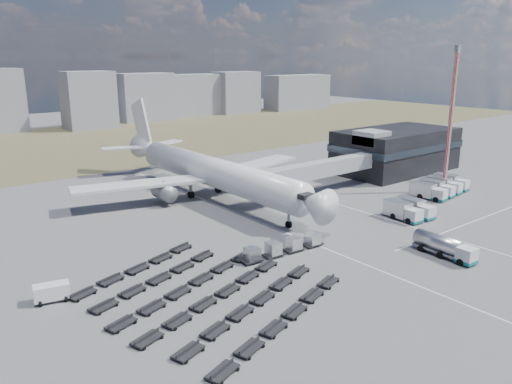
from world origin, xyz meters
TOP-DOWN VIEW (x-y plane):
  - ground at (0.00, 0.00)m, footprint 420.00×420.00m
  - grass_strip at (0.00, 110.00)m, footprint 420.00×90.00m
  - lane_markings at (9.77, 3.00)m, footprint 47.12×110.00m
  - terminal at (47.77, 23.96)m, footprint 30.40×16.40m
  - jet_bridge at (15.90, 20.42)m, footprint 30.30×3.80m
  - airliner at (0.00, 32.38)m, footprint 51.59×64.53m
  - skyline at (-4.53, 152.12)m, footprint 322.19×27.61m
  - fuel_tanker at (8.70, -13.32)m, footprint 2.70×9.09m
  - pushback_tug at (-4.00, 2.45)m, footprint 2.85×1.63m
  - utility_van at (-37.83, 6.81)m, footprint 4.13×2.56m
  - catering_truck at (10.26, 31.00)m, footprint 4.34×6.01m
  - service_trucks_near at (19.48, -0.07)m, footprint 6.23×7.29m
  - service_trucks_far at (37.47, 5.35)m, footprint 13.40×8.47m
  - uld_row at (-8.10, 1.07)m, footprint 13.68×2.69m
  - baggage_dollies at (-23.66, -2.64)m, footprint 29.70×30.04m
  - floodlight_mast at (39.54, 5.74)m, footprint 2.75×2.22m

SIDE VIEW (x-z plane):
  - ground at x=0.00m, z-range 0.00..0.00m
  - grass_strip at x=0.00m, z-range 0.00..0.01m
  - lane_markings at x=9.77m, z-range 0.00..0.01m
  - baggage_dollies at x=-23.66m, z-range 0.00..0.77m
  - pushback_tug at x=-4.00m, z-range 0.00..1.32m
  - utility_van at x=-37.83m, z-range 0.00..2.09m
  - uld_row at x=-8.10m, z-range 0.19..2.07m
  - catering_truck at x=10.26m, z-range 0.03..2.58m
  - fuel_tanker at x=8.70m, z-range 0.00..2.90m
  - service_trucks_near at x=19.48m, z-range 0.12..2.89m
  - service_trucks_far at x=37.47m, z-range 0.12..2.93m
  - jet_bridge at x=15.90m, z-range 1.53..8.58m
  - terminal at x=47.77m, z-range -0.25..10.75m
  - airliner at x=0.00m, z-range -3.52..14.10m
  - skyline at x=-4.53m, z-range -2.01..20.66m
  - floodlight_mast at x=39.54m, z-range 0.03..28.84m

